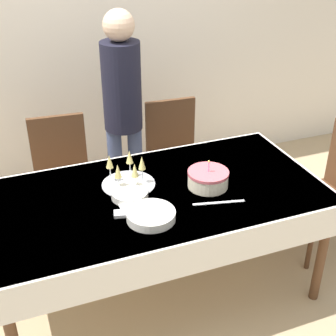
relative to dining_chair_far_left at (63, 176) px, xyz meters
The scene contains 14 objects.
ground_plane 1.07m from the dining_chair_far_left, 62.37° to the right, with size 12.00×12.00×0.00m, color tan.
wall_back 1.23m from the dining_chair_far_left, 61.26° to the left, with size 8.00×0.05×2.70m.
dining_table 0.95m from the dining_chair_far_left, 62.37° to the right, with size 1.99×1.02×0.76m.
dining_chair_far_left is the anchor object (origin of this frame).
dining_chair_far_right 0.88m from the dining_chair_far_left, ahead, with size 0.44×0.44×0.94m.
dining_chair_right_end 1.94m from the dining_chair_far_left, 25.40° to the right, with size 0.42×0.42×0.94m.
birthday_cake 1.19m from the dining_chair_far_left, 49.68° to the right, with size 0.25×0.25×0.18m.
champagne_tray 0.82m from the dining_chair_far_left, 66.15° to the right, with size 0.32×0.32×0.18m.
plate_stack_main 1.15m from the dining_chair_far_left, 73.75° to the right, with size 0.27×0.27×0.05m.
plate_stack_dessert 0.91m from the dining_chair_far_left, 71.86° to the right, with size 0.21×0.21×0.04m.
cake_knife 1.31m from the dining_chair_far_left, 55.80° to the right, with size 0.30×0.09×0.00m.
fork_pile 1.05m from the dining_chair_far_left, 77.69° to the right, with size 0.18×0.10×0.02m.
napkin_pile 0.96m from the dining_chair_far_left, 73.81° to the right, with size 0.15×0.15×0.01m.
person_standing 0.69m from the dining_chair_far_left, ahead, with size 0.28×0.28×1.66m.
Camera 1 is at (-0.78, -2.20, 2.24)m, focal length 50.00 mm.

